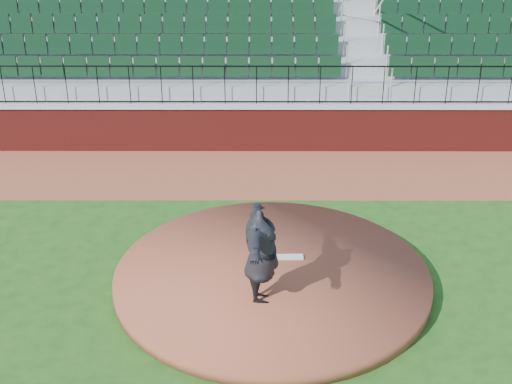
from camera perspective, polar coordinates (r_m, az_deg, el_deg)
ground at (r=12.57m, az=-0.02°, el=-8.30°), size 90.00×90.00×0.00m
warning_track at (r=17.33m, az=0.04°, el=1.62°), size 34.00×3.20×0.01m
field_wall at (r=18.60m, az=0.05°, el=5.27°), size 34.00×0.35×1.20m
wall_cap at (r=18.39m, az=0.05°, el=7.18°), size 34.00×0.45×0.10m
wall_railing at (r=18.23m, az=0.05°, el=8.82°), size 34.00×0.05×1.00m
seating_stands at (r=20.74m, az=0.06°, el=12.27°), size 34.00×5.10×4.60m
concourse_wall at (r=23.39m, az=0.08°, el=14.88°), size 34.00×0.50×5.50m
pitchers_mound at (r=12.79m, az=1.33°, el=-7.02°), size 5.77×5.77×0.25m
pitching_rubber at (r=13.12m, az=2.51°, el=-5.38°), size 0.64×0.17×0.04m
pitcher at (r=11.49m, az=0.44°, el=-5.32°), size 0.62×2.12×1.72m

